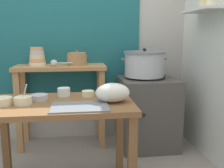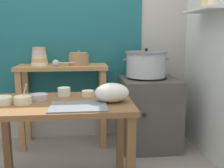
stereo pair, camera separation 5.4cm
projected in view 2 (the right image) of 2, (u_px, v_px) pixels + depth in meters
The scene contains 15 objects.
wall_back at pixel (80, 28), 2.96m from camera, with size 4.40×0.12×2.60m.
prep_table at pixel (61, 116), 1.96m from camera, with size 1.10×0.66×0.72m.
back_shelf_table at pixel (63, 85), 2.80m from camera, with size 0.96×0.40×0.90m.
stove_block at pixel (149, 112), 2.82m from camera, with size 0.60×0.61×0.78m.
steamer_pot at pixel (146, 64), 2.74m from camera, with size 0.49×0.44×0.31m.
clay_pot at pixel (79, 59), 2.77m from camera, with size 0.21×0.21×0.16m.
bowl_stack_enamel at pixel (39, 57), 2.75m from camera, with size 0.18×0.18×0.19m.
ladle at pixel (57, 63), 2.66m from camera, with size 0.27×0.07×0.07m.
serving_tray at pixel (79, 106), 1.79m from camera, with size 0.40×0.28×0.01m, color slate.
plastic_bag at pixel (112, 93), 1.92m from camera, with size 0.26×0.19×0.15m, color silver.
prep_bowl_0 at pixel (88, 93), 2.11m from camera, with size 0.10×0.10×0.05m.
prep_bowl_1 at pixel (39, 97), 2.00m from camera, with size 0.13×0.13×0.04m.
prep_bowl_2 at pixel (23, 100), 1.87m from camera, with size 0.12×0.12×0.15m.
prep_bowl_3 at pixel (2, 100), 1.86m from camera, with size 0.15×0.15×0.05m.
prep_bowl_4 at pixel (64, 91), 2.12m from camera, with size 0.10×0.10×0.07m.
Camera 2 is at (0.15, -1.96, 1.21)m, focal length 41.09 mm.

